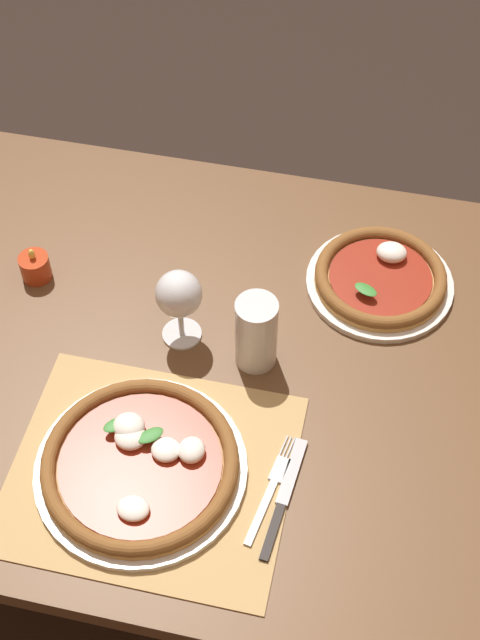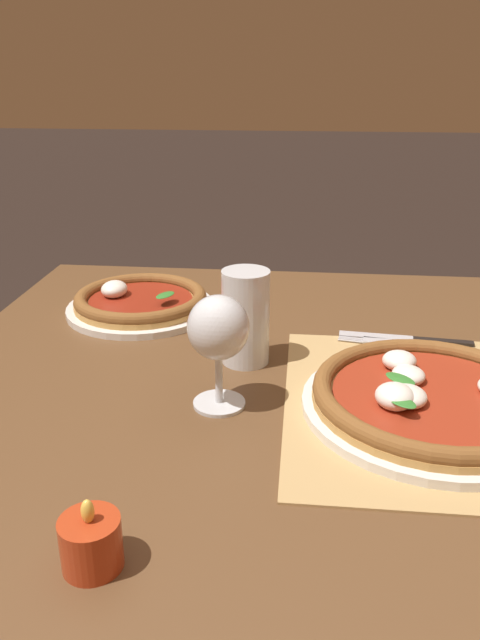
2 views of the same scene
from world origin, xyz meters
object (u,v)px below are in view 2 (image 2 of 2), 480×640
object	(u,v)px
pizza_far	(140,302)
knife	(405,339)
pint_glass	(246,319)
pizza_near	(431,398)
fork	(400,344)
wine_glass	(219,331)
votive_candle	(91,544)

from	to	relation	value
pizza_far	knife	size ratio (longest dim) A/B	1.26
pint_glass	pizza_near	bearing A→B (deg)	-117.22
fork	wine_glass	bearing A→B (deg)	128.40
pizza_near	fork	bearing A→B (deg)	3.12
wine_glass	votive_candle	size ratio (longest dim) A/B	2.15
knife	wine_glass	bearing A→B (deg)	129.98
pint_glass	votive_candle	distance (m)	0.45
knife	votive_candle	bearing A→B (deg)	146.64
pizza_far	votive_candle	world-z (taller)	votive_candle
pizza_far	knife	distance (m)	0.48
pizza_near	knife	distance (m)	0.23
wine_glass	pint_glass	size ratio (longest dim) A/B	1.07
pizza_near	votive_candle	bearing A→B (deg)	131.00
pint_glass	wine_glass	bearing A→B (deg)	170.64
pizza_near	wine_glass	bearing A→B (deg)	90.75
fork	knife	distance (m)	0.02
fork	knife	bearing A→B (deg)	-27.02
pint_glass	knife	distance (m)	0.28
wine_glass	fork	bearing A→B (deg)	-51.60
fork	votive_candle	xyz separation A→B (m)	(-0.51, 0.34, 0.02)
knife	pizza_near	bearing A→B (deg)	-179.91
wine_glass	pint_glass	xyz separation A→B (m)	(0.13, -0.02, -0.04)
fork	knife	world-z (taller)	knife
wine_glass	fork	xyz separation A→B (m)	(0.21, -0.27, -0.10)
pizza_far	pint_glass	xyz separation A→B (m)	(-0.19, -0.21, 0.05)
wine_glass	votive_candle	xyz separation A→B (m)	(-0.30, 0.08, -0.08)
pizza_far	votive_candle	distance (m)	0.64
pizza_far	fork	xyz separation A→B (m)	(-0.11, -0.46, -0.01)
pizza_far	knife	bearing A→B (deg)	-101.25
wine_glass	votive_candle	distance (m)	0.32
votive_candle	pizza_far	bearing A→B (deg)	10.44
wine_glass	votive_candle	bearing A→B (deg)	166.02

